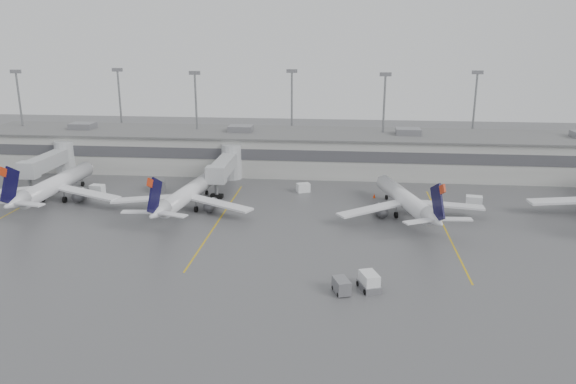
# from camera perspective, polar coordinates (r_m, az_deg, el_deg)

# --- Properties ---
(ground) EXTENTS (260.00, 260.00, 0.00)m
(ground) POSITION_cam_1_polar(r_m,az_deg,el_deg) (65.24, 3.61, -10.28)
(ground) COLOR #4B4B4D
(ground) RESTS_ON ground
(terminal) EXTENTS (152.00, 17.00, 9.45)m
(terminal) POSITION_cam_1_polar(r_m,az_deg,el_deg) (119.01, 4.76, 4.07)
(terminal) COLOR #A4A49F
(terminal) RESTS_ON ground
(light_masts) EXTENTS (142.40, 8.00, 20.60)m
(light_masts) POSITION_cam_1_polar(r_m,az_deg,el_deg) (123.33, 4.90, 8.20)
(light_masts) COLOR gray
(light_masts) RESTS_ON ground
(jet_bridge_left) EXTENTS (4.00, 17.20, 7.00)m
(jet_bridge_left) POSITION_cam_1_polar(r_m,az_deg,el_deg) (121.48, -22.59, 2.98)
(jet_bridge_left) COLOR #A1A4A7
(jet_bridge_left) RESTS_ON ground
(jet_bridge_right) EXTENTS (4.00, 17.20, 7.00)m
(jet_bridge_right) POSITION_cam_1_polar(r_m,az_deg,el_deg) (109.41, -6.19, 2.79)
(jet_bridge_right) COLOR #A1A4A7
(jet_bridge_right) RESTS_ON ground
(stand_markings) EXTENTS (105.25, 40.00, 0.01)m
(stand_markings) POSITION_cam_1_polar(r_m,az_deg,el_deg) (87.37, 4.24, -3.27)
(stand_markings) COLOR #CBA20B
(stand_markings) RESTS_ON ground
(jet_far_left) EXTENTS (26.32, 29.51, 9.55)m
(jet_far_left) POSITION_cam_1_polar(r_m,az_deg,el_deg) (105.91, -22.71, 0.66)
(jet_far_left) COLOR silver
(jet_far_left) RESTS_ON ground
(jet_mid_left) EXTENTS (24.36, 27.46, 8.90)m
(jet_mid_left) POSITION_cam_1_polar(r_m,az_deg,el_deg) (94.33, -10.35, -0.25)
(jet_mid_left) COLOR silver
(jet_mid_left) RESTS_ON ground
(jet_mid_right) EXTENTS (23.54, 26.75, 8.86)m
(jet_mid_right) POSITION_cam_1_polar(r_m,az_deg,el_deg) (91.87, 12.00, -0.80)
(jet_mid_right) COLOR silver
(jet_mid_right) RESTS_ON ground
(baggage_tug) EXTENTS (2.92, 3.65, 2.05)m
(baggage_tug) POSITION_cam_1_polar(r_m,az_deg,el_deg) (66.45, 8.24, -9.14)
(baggage_tug) COLOR white
(baggage_tug) RESTS_ON ground
(baggage_cart) EXTENTS (2.31, 3.00, 1.70)m
(baggage_cart) POSITION_cam_1_polar(r_m,az_deg,el_deg) (65.24, 5.44, -9.46)
(baggage_cart) COLOR slate
(baggage_cart) RESTS_ON ground
(gse_uld_a) EXTENTS (2.62, 1.92, 1.73)m
(gse_uld_a) POSITION_cam_1_polar(r_m,az_deg,el_deg) (108.50, -18.80, 0.25)
(gse_uld_a) COLOR white
(gse_uld_a) RESTS_ON ground
(gse_uld_b) EXTENTS (2.73, 2.32, 1.64)m
(gse_uld_b) POSITION_cam_1_polar(r_m,az_deg,el_deg) (104.03, 1.56, 0.44)
(gse_uld_b) COLOR white
(gse_uld_b) RESTS_ON ground
(gse_uld_c) EXTENTS (2.94, 2.25, 1.87)m
(gse_uld_c) POSITION_cam_1_polar(r_m,az_deg,el_deg) (100.36, 18.37, -0.92)
(gse_uld_c) COLOR white
(gse_uld_c) RESTS_ON ground
(gse_loader) EXTENTS (3.05, 3.95, 2.18)m
(gse_loader) POSITION_cam_1_polar(r_m,az_deg,el_deg) (107.25, -12.98, 0.66)
(gse_loader) COLOR slate
(gse_loader) RESTS_ON ground
(cone_a) EXTENTS (0.48, 0.48, 0.76)m
(cone_a) POSITION_cam_1_polar(r_m,az_deg,el_deg) (112.87, -26.68, -0.28)
(cone_a) COLOR #ED3805
(cone_a) RESTS_ON ground
(cone_b) EXTENTS (0.38, 0.38, 0.60)m
(cone_b) POSITION_cam_1_polar(r_m,az_deg,el_deg) (95.21, -4.75, -1.44)
(cone_b) COLOR #ED3805
(cone_b) RESTS_ON ground
(cone_c) EXTENTS (0.48, 0.48, 0.77)m
(cone_c) POSITION_cam_1_polar(r_m,az_deg,el_deg) (101.69, 8.75, -0.37)
(cone_c) COLOR #ED3805
(cone_c) RESTS_ON ground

